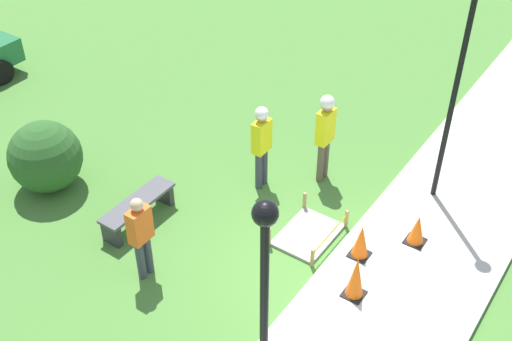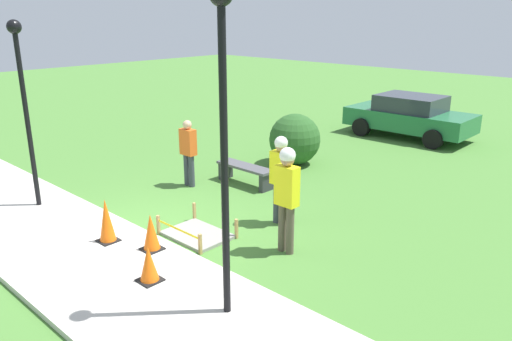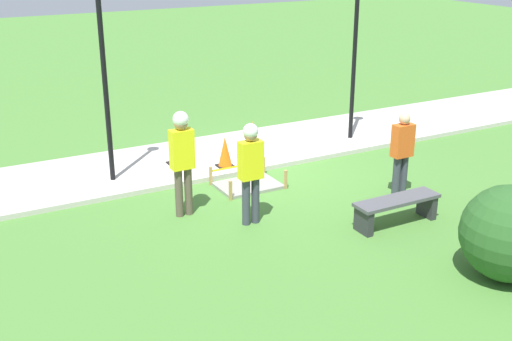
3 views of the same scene
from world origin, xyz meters
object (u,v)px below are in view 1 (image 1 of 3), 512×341
Objects in this scene: bystander_in_orange_shirt at (141,234)px; traffic_cone_near_patch at (356,277)px; traffic_cone_far_patch at (361,241)px; worker_supervisor at (262,140)px; park_bench at (138,207)px; lamppost_near at (461,65)px; worker_assistant at (325,130)px; lamppost_far at (264,294)px; traffic_cone_sidewalk_edge at (417,229)px.

traffic_cone_near_patch is at bearing -64.51° from bystander_in_orange_shirt.
worker_supervisor reaches higher than traffic_cone_far_patch.
park_bench is 0.37× the size of lamppost_near.
park_bench is at bearing 110.64° from traffic_cone_far_patch.
worker_assistant is 5.74m from lamppost_far.
lamppost_near is (1.45, 0.26, 2.48)m from traffic_cone_sidewalk_edge.
worker_supervisor is 1.24m from worker_assistant.
worker_assistant is at bearing 45.91° from traffic_cone_far_patch.
worker_supervisor is (1.60, 2.89, 0.58)m from traffic_cone_near_patch.
lamppost_near is 1.12× the size of lamppost_far.
traffic_cone_sidewalk_edge is (0.85, -0.65, -0.04)m from traffic_cone_far_patch.
lamppost_near is at bearing -9.78° from traffic_cone_far_patch.
lamppost_near is (3.16, -0.06, 2.37)m from traffic_cone_near_patch.
traffic_cone_near_patch is 3.41m from lamppost_far.
worker_supervisor is at bearing 61.02° from traffic_cone_near_patch.
worker_supervisor is at bearing 135.17° from worker_assistant.
traffic_cone_near_patch is 3.95m from lamppost_near.
lamppost_near is at bearing -1.01° from traffic_cone_near_patch.
traffic_cone_sidewalk_edge is at bearing -10.35° from traffic_cone_near_patch.
worker_assistant is (0.77, 2.33, 0.77)m from traffic_cone_sidewalk_edge.
traffic_cone_near_patch is 0.42× the size of worker_assistant.
traffic_cone_sidewalk_edge is 3.28m from worker_supervisor.
traffic_cone_sidewalk_edge is 0.36× the size of bystander_in_orange_shirt.
traffic_cone_sidewalk_edge is at bearing -62.82° from park_bench.
lamppost_far is at bearing 176.67° from traffic_cone_sidewalk_edge.
worker_supervisor is 3.78m from lamppost_near.
bystander_in_orange_shirt is (-3.09, 0.23, -0.16)m from worker_supervisor.
traffic_cone_near_patch is at bearing -118.98° from worker_supervisor.
lamppost_near is at bearing -62.15° from worker_supervisor.
lamppost_near is at bearing -48.27° from park_bench.
worker_assistant is (0.88, -0.87, 0.09)m from worker_supervisor.
bystander_in_orange_shirt reaches higher than park_bench.
worker_supervisor is 0.94× the size of worker_assistant.
worker_assistant is at bearing -44.83° from worker_supervisor.
lamppost_far reaches higher than traffic_cone_near_patch.
traffic_cone_sidewalk_edge is at bearing -108.33° from worker_assistant.
bystander_in_orange_shirt reaches higher than traffic_cone_far_patch.
traffic_cone_sidewalk_edge is 0.15× the size of lamppost_far.
traffic_cone_near_patch is 0.50× the size of bystander_in_orange_shirt.
lamppost_far is (-4.39, 0.26, 2.22)m from traffic_cone_sidewalk_edge.
worker_supervisor is (2.17, -1.24, 0.74)m from park_bench.
park_bench is 2.61m from worker_supervisor.
worker_assistant is 4.12m from bystander_in_orange_shirt.
lamppost_near reaches higher than traffic_cone_sidewalk_edge.
worker_supervisor is at bearing 91.88° from traffic_cone_sidewalk_edge.
traffic_cone_far_patch is 0.17× the size of lamppost_far.
bystander_in_orange_shirt is at bearing 175.68° from worker_supervisor.
traffic_cone_far_patch reaches higher than traffic_cone_sidewalk_edge.
worker_supervisor reaches higher than bystander_in_orange_shirt.
lamppost_near is (1.56, -2.95, 1.79)m from worker_supervisor.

